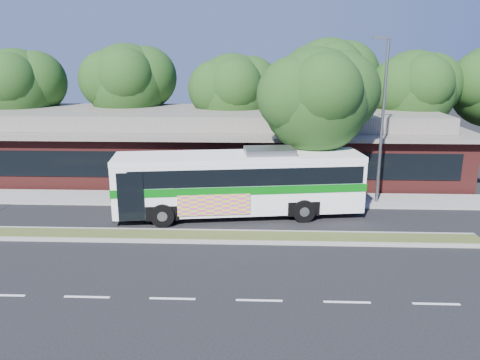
{
  "coord_description": "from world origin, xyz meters",
  "views": [
    {
      "loc": [
        2.91,
        -19.43,
        8.18
      ],
      "look_at": [
        2.01,
        3.47,
        2.0
      ],
      "focal_mm": 35.0,
      "sensor_mm": 36.0,
      "label": 1
    }
  ],
  "objects_px": {
    "transit_bus": "(240,179)",
    "sidewalk_tree": "(323,98)",
    "lamp_post": "(382,117)",
    "sedan": "(11,173)"
  },
  "relations": [
    {
      "from": "lamp_post",
      "to": "sedan",
      "type": "distance_m",
      "value": 23.24
    },
    {
      "from": "lamp_post",
      "to": "transit_bus",
      "type": "xyz_separation_m",
      "value": [
        -7.56,
        -2.19,
        -2.93
      ]
    },
    {
      "from": "sedan",
      "to": "transit_bus",
      "type": "bearing_deg",
      "value": -103.26
    },
    {
      "from": "transit_bus",
      "to": "sidewalk_tree",
      "type": "bearing_deg",
      "value": 22.0
    },
    {
      "from": "lamp_post",
      "to": "sidewalk_tree",
      "type": "relative_size",
      "value": 1.06
    },
    {
      "from": "transit_bus",
      "to": "sidewalk_tree",
      "type": "xyz_separation_m",
      "value": [
        4.41,
        2.53,
        3.89
      ]
    },
    {
      "from": "transit_bus",
      "to": "lamp_post",
      "type": "bearing_deg",
      "value": 8.34
    },
    {
      "from": "transit_bus",
      "to": "sidewalk_tree",
      "type": "height_order",
      "value": "sidewalk_tree"
    },
    {
      "from": "transit_bus",
      "to": "sedan",
      "type": "relative_size",
      "value": 2.57
    },
    {
      "from": "transit_bus",
      "to": "sedan",
      "type": "height_order",
      "value": "transit_bus"
    }
  ]
}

